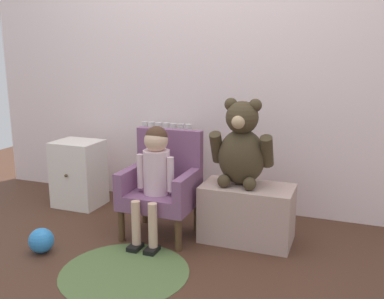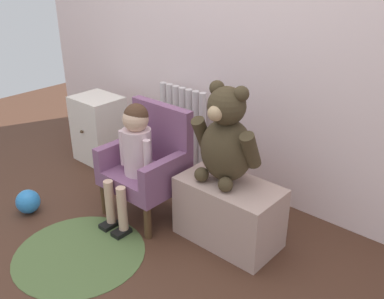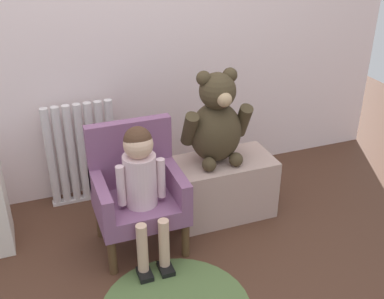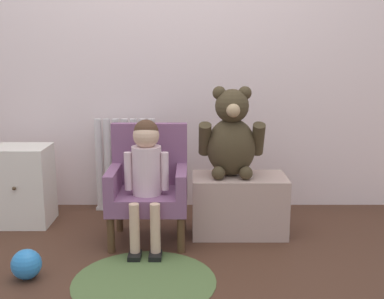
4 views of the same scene
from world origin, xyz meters
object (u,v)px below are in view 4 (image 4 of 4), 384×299
object	(u,v)px
child_armchair	(150,184)
large_teddy_bear	(233,137)
floor_rug	(145,281)
toy_ball	(28,264)
small_dresser	(24,185)
radiator	(127,165)
low_bench	(240,205)
child_figure	(147,165)

from	to	relation	value
child_armchair	large_teddy_bear	distance (m)	0.58
floor_rug	large_teddy_bear	bearing A→B (deg)	54.58
floor_rug	toy_ball	distance (m)	0.60
small_dresser	floor_rug	bearing A→B (deg)	-43.51
radiator	large_teddy_bear	size ratio (longest dim) A/B	1.20
low_bench	child_armchair	bearing A→B (deg)	-171.35
small_dresser	child_figure	bearing A→B (deg)	-23.58
child_figure	low_bench	size ratio (longest dim) A/B	1.29
floor_rug	child_armchair	bearing A→B (deg)	92.26
large_teddy_bear	floor_rug	xyz separation A→B (m)	(-0.48, -0.67, -0.60)
small_dresser	radiator	bearing A→B (deg)	23.40
child_armchair	low_bench	size ratio (longest dim) A/B	1.20
child_armchair	low_bench	xyz separation A→B (m)	(0.55, 0.08, -0.16)
radiator	large_teddy_bear	bearing A→B (deg)	-30.96
radiator	child_figure	bearing A→B (deg)	-71.98
child_armchair	large_teddy_bear	world-z (taller)	large_teddy_bear
child_figure	low_bench	xyz separation A→B (m)	(0.55, 0.20, -0.30)
child_armchair	child_figure	distance (m)	0.18
child_armchair	radiator	bearing A→B (deg)	111.51
radiator	child_armchair	xyz separation A→B (m)	(0.21, -0.53, 0.02)
large_teddy_bear	toy_ball	xyz separation A→B (m)	(-1.07, -0.63, -0.53)
radiator	child_armchair	world-z (taller)	child_armchair
radiator	small_dresser	size ratio (longest dim) A/B	1.27
low_bench	large_teddy_bear	world-z (taller)	large_teddy_bear
child_armchair	small_dresser	bearing A→B (deg)	163.14
child_figure	large_teddy_bear	distance (m)	0.56
child_armchair	toy_ball	world-z (taller)	child_armchair
radiator	child_armchair	bearing A→B (deg)	-68.49
floor_rug	toy_ball	size ratio (longest dim) A/B	4.74
child_armchair	low_bench	distance (m)	0.58
small_dresser	large_teddy_bear	xyz separation A→B (m)	(1.34, -0.15, 0.35)
child_figure	large_teddy_bear	bearing A→B (deg)	23.51
toy_ball	child_figure	bearing A→B (deg)	36.21
child_figure	toy_ball	distance (m)	0.82
small_dresser	child_figure	world-z (taller)	child_figure
large_teddy_bear	toy_ball	bearing A→B (deg)	-149.32
small_dresser	floor_rug	world-z (taller)	small_dresser
low_bench	small_dresser	bearing A→B (deg)	172.99
child_armchair	child_figure	size ratio (longest dim) A/B	0.93
small_dresser	large_teddy_bear	distance (m)	1.39
low_bench	toy_ball	bearing A→B (deg)	-151.32
small_dresser	floor_rug	xyz separation A→B (m)	(0.87, -0.82, -0.26)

